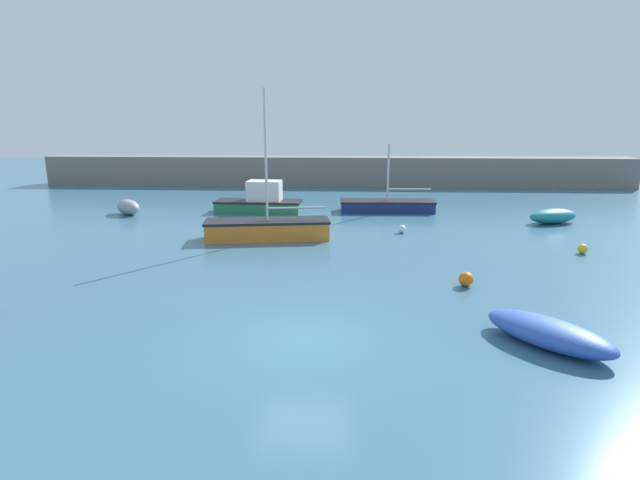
# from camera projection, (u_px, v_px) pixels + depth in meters

# --- Properties ---
(ground_plane) EXTENTS (120.00, 120.00, 0.20)m
(ground_plane) POSITION_uv_depth(u_px,v_px,m) (305.00, 343.00, 12.82)
(ground_plane) COLOR #38667F
(harbor_breakwater) EXTENTS (49.28, 2.42, 2.44)m
(harbor_breakwater) POSITION_uv_depth(u_px,v_px,m) (335.00, 171.00, 42.46)
(harbor_breakwater) COLOR slate
(harbor_breakwater) RESTS_ON ground_plane
(motorboat_grey_hull) EXTENTS (5.26, 1.98, 1.92)m
(motorboat_grey_hull) POSITION_uv_depth(u_px,v_px,m) (261.00, 201.00, 30.26)
(motorboat_grey_hull) COLOR #287A4C
(motorboat_grey_hull) RESTS_ON ground_plane
(rowboat_blue_near) EXTENTS (3.11, 2.16, 0.79)m
(rowboat_blue_near) POSITION_uv_depth(u_px,v_px,m) (553.00, 216.00, 27.07)
(rowboat_blue_near) COLOR teal
(rowboat_blue_near) RESTS_ON ground_plane
(dinghy_near_pier) EXTENTS (2.17, 2.05, 0.89)m
(dinghy_near_pier) POSITION_uv_depth(u_px,v_px,m) (128.00, 207.00, 29.57)
(dinghy_near_pier) COLOR gray
(dinghy_near_pier) RESTS_ON ground_plane
(rowboat_white_midwater) EXTENTS (3.20, 3.34, 0.67)m
(rowboat_white_midwater) POSITION_uv_depth(u_px,v_px,m) (549.00, 333.00, 12.40)
(rowboat_white_midwater) COLOR #2D56B7
(rowboat_white_midwater) RESTS_ON ground_plane
(sailboat_tall_mast) EXTENTS (6.00, 2.56, 6.88)m
(sailboat_tall_mast) POSITION_uv_depth(u_px,v_px,m) (268.00, 229.00, 23.52)
(sailboat_tall_mast) COLOR orange
(sailboat_tall_mast) RESTS_ON ground_plane
(sailboat_twin_hulled) EXTENTS (5.77, 1.92, 4.10)m
(sailboat_twin_hulled) POSITION_uv_depth(u_px,v_px,m) (387.00, 206.00, 30.54)
(sailboat_twin_hulled) COLOR navy
(sailboat_twin_hulled) RESTS_ON ground_plane
(mooring_buoy_white) EXTENTS (0.40, 0.40, 0.40)m
(mooring_buoy_white) POSITION_uv_depth(u_px,v_px,m) (402.00, 229.00, 24.79)
(mooring_buoy_white) COLOR white
(mooring_buoy_white) RESTS_ON ground_plane
(mooring_buoy_yellow) EXTENTS (0.42, 0.42, 0.42)m
(mooring_buoy_yellow) POSITION_uv_depth(u_px,v_px,m) (583.00, 249.00, 20.97)
(mooring_buoy_yellow) COLOR yellow
(mooring_buoy_yellow) RESTS_ON ground_plane
(mooring_buoy_orange) EXTENTS (0.50, 0.50, 0.50)m
(mooring_buoy_orange) POSITION_uv_depth(u_px,v_px,m) (466.00, 279.00, 16.84)
(mooring_buoy_orange) COLOR orange
(mooring_buoy_orange) RESTS_ON ground_plane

